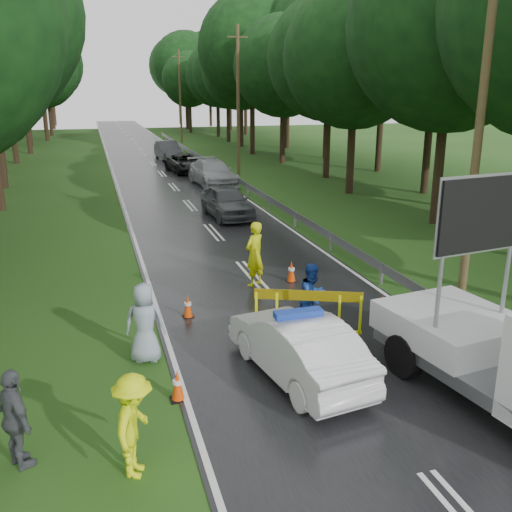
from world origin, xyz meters
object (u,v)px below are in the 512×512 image
object	(u,v)px
barrier	(308,301)
officer	(255,254)
civilian	(312,296)
queue_car_third	(186,163)
queue_car_fourth	(168,150)
queue_car_second	(213,173)
police_sedan	(298,347)
queue_car_first	(227,202)

from	to	relation	value
barrier	officer	world-z (taller)	officer
barrier	civilian	bearing A→B (deg)	71.35
queue_car_third	queue_car_fourth	world-z (taller)	queue_car_fourth
civilian	queue_car_second	size ratio (longest dim) A/B	0.32
police_sedan	queue_car_third	bearing A→B (deg)	-104.54
officer	queue_car_second	world-z (taller)	officer
queue_car_second	queue_car_fourth	distance (m)	14.44
barrier	queue_car_fourth	bearing A→B (deg)	109.90
queue_car_first	queue_car_third	size ratio (longest dim) A/B	0.92
civilian	queue_car_fourth	bearing A→B (deg)	61.27
queue_car_third	queue_car_first	bearing A→B (deg)	-98.52
queue_car_fourth	queue_car_first	bearing A→B (deg)	-94.40
police_sedan	officer	distance (m)	5.96
officer	queue_car_fourth	bearing A→B (deg)	-127.77
civilian	queue_car_fourth	world-z (taller)	civilian
police_sedan	queue_car_third	distance (m)	31.31
barrier	officer	bearing A→B (deg)	116.85
barrier	queue_car_second	world-z (taller)	queue_car_second
barrier	queue_car_fourth	world-z (taller)	queue_car_fourth
barrier	officer	size ratio (longest dim) A/B	1.24
queue_car_third	barrier	bearing A→B (deg)	-99.73
officer	queue_car_fourth	xyz separation A→B (m)	(1.77, 33.61, -0.25)
officer	civilian	bearing A→B (deg)	63.61
queue_car_third	officer	bearing A→B (deg)	-100.93
officer	queue_car_first	xyz separation A→B (m)	(1.42, 9.83, -0.27)
barrier	officer	distance (m)	3.82
officer	queue_car_third	xyz separation A→B (m)	(1.98, 25.29, -0.36)
queue_car_second	queue_car_first	bearing A→B (deg)	-102.61
civilian	queue_car_first	bearing A→B (deg)	59.34
police_sedan	barrier	world-z (taller)	police_sedan
police_sedan	officer	world-z (taller)	officer
queue_car_fourth	officer	bearing A→B (deg)	-96.58
police_sedan	queue_car_second	size ratio (longest dim) A/B	0.80
queue_car_second	queue_car_third	bearing A→B (deg)	91.88
queue_car_first	queue_car_fourth	distance (m)	23.78
civilian	barrier	bearing A→B (deg)	-157.60
queue_car_first	queue_car_fourth	size ratio (longest dim) A/B	0.94
police_sedan	civilian	distance (m)	2.67
queue_car_second	queue_car_fourth	bearing A→B (deg)	88.83
officer	barrier	bearing A→B (deg)	59.96
barrier	civilian	distance (m)	0.32
police_sedan	queue_car_second	xyz separation A→B (m)	(3.43, 25.11, 0.10)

